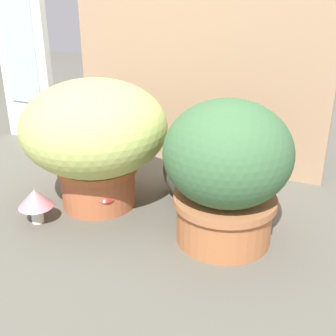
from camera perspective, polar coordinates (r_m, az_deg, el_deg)
ground_plane at (r=1.61m, az=-3.59°, el=-6.18°), size 6.00×6.00×0.00m
cardboard_backdrop at (r=1.93m, az=3.63°, el=13.50°), size 1.17×0.03×0.92m
window_panel_white at (r=2.39m, az=-18.39°, el=13.99°), size 0.30×0.05×0.89m
grass_planter at (r=1.60m, az=-9.55°, el=4.31°), size 0.53×0.53×0.48m
leafy_planter at (r=1.36m, az=7.71°, el=-0.17°), size 0.40×0.40×0.47m
cat at (r=1.65m, az=3.18°, el=-0.59°), size 0.34×0.30×0.32m
mushroom_ornament_red at (r=1.58m, az=-8.26°, el=-3.60°), size 0.08×0.08×0.12m
mushroom_ornament_pink at (r=1.59m, az=-17.01°, el=-3.98°), size 0.12×0.12×0.13m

